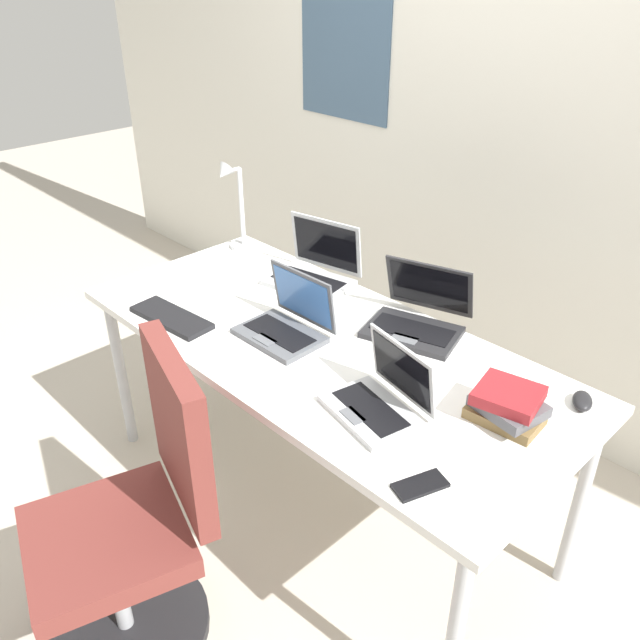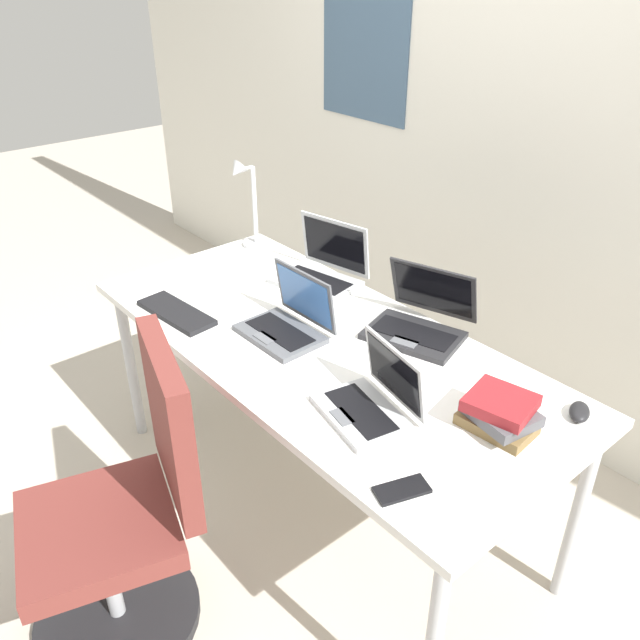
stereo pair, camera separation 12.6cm
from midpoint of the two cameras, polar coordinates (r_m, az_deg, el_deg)
name	(u,v)px [view 1 (the left image)]	position (r m, az deg, el deg)	size (l,w,h in m)	color
ground_plane	(320,499)	(2.66, -1.41, -15.52)	(12.00, 12.00, 0.00)	#B7AD9E
wall_back	(517,119)	(2.79, 15.66, 16.63)	(6.00, 0.13, 2.60)	silver
desk	(320,354)	(2.22, -1.63, -3.08)	(1.80, 0.80, 0.74)	white
desk_lamp	(235,206)	(2.83, -8.77, 9.83)	(0.12, 0.18, 0.40)	silver
laptop_center	(314,270)	(2.56, -1.96, 4.36)	(0.36, 0.31, 0.24)	#B7BABC
laptop_back_right	(287,323)	(2.21, -4.58, -0.30)	(0.29, 0.23, 0.22)	#515459
laptop_mid_desk	(417,318)	(2.25, 6.99, 0.17)	(0.38, 0.37, 0.22)	#232326
laptop_near_lamp	(380,399)	(1.85, 3.36, -6.96)	(0.31, 0.27, 0.21)	#B7BABC
external_keyboard	(171,318)	(2.38, -14.43, 0.19)	(0.33, 0.12, 0.02)	black
computer_mouse	(582,401)	(2.01, 20.43, -6.72)	(0.06, 0.10, 0.03)	black
cell_phone	(420,485)	(1.66, 6.59, -14.30)	(0.06, 0.14, 0.01)	black
book_stack	(507,406)	(1.87, 14.31, -7.34)	(0.21, 0.19, 0.10)	brown
office_chair	(135,535)	(2.09, -17.69, -17.59)	(0.56, 0.60, 0.97)	black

